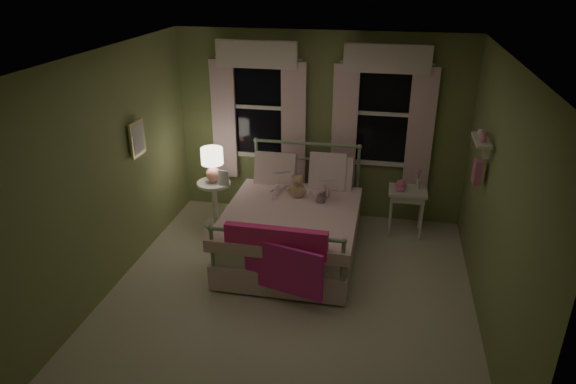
% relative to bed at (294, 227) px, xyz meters
% --- Properties ---
extents(room_shell, '(4.20, 4.20, 4.20)m').
position_rel_bed_xyz_m(room_shell, '(0.13, -0.87, 0.92)').
color(room_shell, beige).
rests_on(room_shell, ground).
extents(bed, '(1.58, 2.04, 1.18)m').
position_rel_bed_xyz_m(bed, '(0.00, 0.00, 0.00)').
color(bed, white).
rests_on(bed, ground).
extents(pink_throw, '(1.10, 0.32, 0.71)m').
position_rel_bed_xyz_m(pink_throw, '(-0.01, -1.02, 0.23)').
color(pink_throw, '#FA3188').
rests_on(pink_throw, bed).
extents(child_left, '(0.25, 0.17, 0.68)m').
position_rel_bed_xyz_m(child_left, '(-0.29, 0.43, 0.53)').
color(child_left, '#F7D1DD').
rests_on(child_left, bed).
extents(child_right, '(0.32, 0.26, 0.64)m').
position_rel_bed_xyz_m(child_right, '(0.27, 0.43, 0.51)').
color(child_right, '#F7D1DD').
rests_on(child_right, bed).
extents(book_left, '(0.23, 0.18, 0.26)m').
position_rel_bed_xyz_m(book_left, '(-0.29, 0.18, 0.59)').
color(book_left, beige).
rests_on(book_left, child_left).
extents(book_right, '(0.21, 0.13, 0.26)m').
position_rel_bed_xyz_m(book_right, '(0.27, 0.18, 0.54)').
color(book_right, beige).
rests_on(book_right, child_right).
extents(teddy_bear, '(0.24, 0.20, 0.32)m').
position_rel_bed_xyz_m(teddy_bear, '(-0.01, 0.27, 0.42)').
color(teddy_bear, tan).
rests_on(teddy_bear, bed).
extents(nightstand_left, '(0.46, 0.46, 0.65)m').
position_rel_bed_xyz_m(nightstand_left, '(-1.22, 0.54, 0.04)').
color(nightstand_left, white).
rests_on(nightstand_left, ground).
extents(table_lamp, '(0.30, 0.30, 0.47)m').
position_rel_bed_xyz_m(table_lamp, '(-1.22, 0.54, 0.58)').
color(table_lamp, '#E19485').
rests_on(table_lamp, nightstand_left).
extents(book_nightstand, '(0.22, 0.26, 0.02)m').
position_rel_bed_xyz_m(book_nightstand, '(-1.12, 0.46, 0.28)').
color(book_nightstand, beige).
rests_on(book_nightstand, nightstand_left).
extents(nightstand_right, '(0.50, 0.40, 0.64)m').
position_rel_bed_xyz_m(nightstand_right, '(1.38, 0.81, 0.17)').
color(nightstand_right, white).
rests_on(nightstand_right, ground).
extents(pink_toy, '(0.14, 0.18, 0.14)m').
position_rel_bed_xyz_m(pink_toy, '(1.28, 0.81, 0.33)').
color(pink_toy, pink).
rests_on(pink_toy, nightstand_right).
extents(bud_vase, '(0.06, 0.06, 0.28)m').
position_rel_bed_xyz_m(bud_vase, '(1.50, 0.86, 0.41)').
color(bud_vase, white).
rests_on(bud_vase, nightstand_right).
extents(window_left, '(1.34, 0.13, 1.96)m').
position_rel_bed_xyz_m(window_left, '(-0.72, 1.16, 1.25)').
color(window_left, black).
rests_on(window_left, room_shell).
extents(window_right, '(1.34, 0.13, 1.96)m').
position_rel_bed_xyz_m(window_right, '(0.98, 1.16, 1.25)').
color(window_right, black).
rests_on(window_right, room_shell).
extents(wall_shelf, '(0.15, 0.50, 0.60)m').
position_rel_bed_xyz_m(wall_shelf, '(2.02, -0.17, 1.15)').
color(wall_shelf, white).
rests_on(wall_shelf, room_shell).
extents(framed_picture, '(0.03, 0.32, 0.42)m').
position_rel_bed_xyz_m(framed_picture, '(-1.82, -0.27, 1.12)').
color(framed_picture, beige).
rests_on(framed_picture, room_shell).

